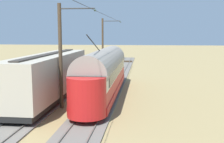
{
  "coord_description": "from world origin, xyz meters",
  "views": [
    {
      "loc": [
        -5.77,
        24.45,
        5.72
      ],
      "look_at": [
        -2.88,
        -0.32,
        2.27
      ],
      "focal_mm": 44.48,
      "sensor_mm": 36.0,
      "label": 1
    }
  ],
  "objects_px": {
    "boxcar_adjacent": "(50,75)",
    "catenary_pole_foreground": "(103,44)",
    "track_end_bumper": "(78,77)",
    "vintage_streetcar": "(104,72)",
    "catenary_pole_mid_near": "(61,55)"
  },
  "relations": [
    {
      "from": "boxcar_adjacent",
      "to": "catenary_pole_mid_near",
      "type": "bearing_deg",
      "value": 127.88
    },
    {
      "from": "boxcar_adjacent",
      "to": "track_end_bumper",
      "type": "height_order",
      "value": "boxcar_adjacent"
    },
    {
      "from": "vintage_streetcar",
      "to": "track_end_bumper",
      "type": "xyz_separation_m",
      "value": [
        4.33,
        -8.18,
        -1.86
      ]
    },
    {
      "from": "boxcar_adjacent",
      "to": "catenary_pole_mid_near",
      "type": "height_order",
      "value": "catenary_pole_mid_near"
    },
    {
      "from": "vintage_streetcar",
      "to": "catenary_pole_mid_near",
      "type": "distance_m",
      "value": 5.3
    },
    {
      "from": "vintage_streetcar",
      "to": "catenary_pole_mid_near",
      "type": "xyz_separation_m",
      "value": [
        2.6,
        4.23,
        1.86
      ]
    },
    {
      "from": "catenary_pole_foreground",
      "to": "catenary_pole_mid_near",
      "type": "height_order",
      "value": "same"
    },
    {
      "from": "catenary_pole_mid_near",
      "to": "track_end_bumper",
      "type": "relative_size",
      "value": 4.39
    },
    {
      "from": "track_end_bumper",
      "to": "vintage_streetcar",
      "type": "bearing_deg",
      "value": 117.9
    },
    {
      "from": "track_end_bumper",
      "to": "boxcar_adjacent",
      "type": "bearing_deg",
      "value": 89.98
    },
    {
      "from": "catenary_pole_foreground",
      "to": "track_end_bumper",
      "type": "height_order",
      "value": "catenary_pole_foreground"
    },
    {
      "from": "catenary_pole_foreground",
      "to": "vintage_streetcar",
      "type": "bearing_deg",
      "value": 98.66
    },
    {
      "from": "catenary_pole_foreground",
      "to": "track_end_bumper",
      "type": "distance_m",
      "value": 9.77
    },
    {
      "from": "boxcar_adjacent",
      "to": "catenary_pole_foreground",
      "type": "distance_m",
      "value": 19.22
    },
    {
      "from": "boxcar_adjacent",
      "to": "catenary_pole_mid_near",
      "type": "relative_size",
      "value": 1.82
    }
  ]
}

